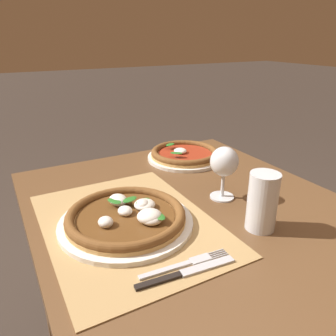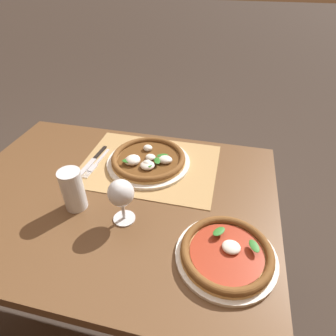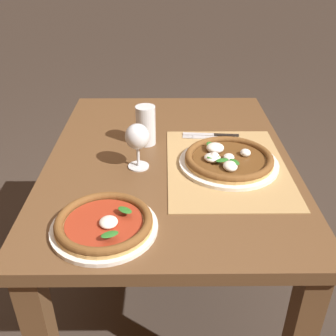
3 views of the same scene
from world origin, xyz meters
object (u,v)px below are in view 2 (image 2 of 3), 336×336
object	(u,v)px
pizza_far	(227,253)
wine_glass	(121,195)
fork	(97,163)
knife	(93,161)
pizza_near	(148,160)
pint_glass	(73,190)

from	to	relation	value
pizza_far	wine_glass	xyz separation A→B (m)	(0.33, -0.07, 0.09)
fork	knife	size ratio (longest dim) A/B	0.93
pizza_far	wine_glass	distance (m)	0.34
pizza_near	knife	xyz separation A→B (m)	(0.23, 0.03, -0.02)
pizza_far	knife	world-z (taller)	pizza_far
pizza_near	fork	size ratio (longest dim) A/B	1.66
wine_glass	pint_glass	size ratio (longest dim) A/B	1.07
fork	knife	world-z (taller)	knife
pizza_far	pint_glass	bearing A→B (deg)	-10.16
wine_glass	fork	distance (m)	0.34
pint_glass	fork	size ratio (longest dim) A/B	0.72
pizza_far	pint_glass	xyz separation A→B (m)	(0.50, -0.09, 0.05)
pizza_near	knife	size ratio (longest dim) A/B	1.54
knife	pizza_near	bearing A→B (deg)	-171.31
pizza_far	knife	size ratio (longest dim) A/B	1.31
wine_glass	pint_glass	world-z (taller)	wine_glass
pint_glass	pizza_near	bearing A→B (deg)	-120.65
pizza_near	wine_glass	bearing A→B (deg)	91.68
pizza_far	wine_glass	size ratio (longest dim) A/B	1.82
pizza_far	knife	bearing A→B (deg)	-30.97
pint_glass	knife	distance (m)	0.26
knife	pint_glass	bearing A→B (deg)	103.49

